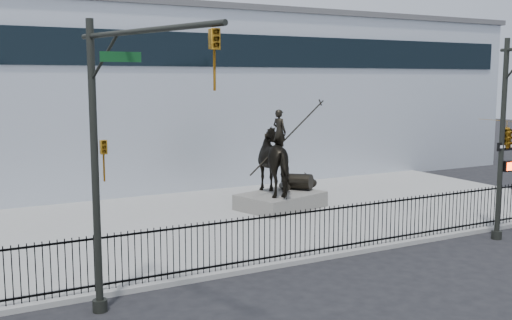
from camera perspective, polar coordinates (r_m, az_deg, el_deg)
name	(u,v)px	position (r m, az deg, el deg)	size (l,w,h in m)	color
ground	(339,270)	(18.17, 7.88, -10.38)	(120.00, 120.00, 0.00)	black
plaza	(234,219)	(23.93, -2.10, -5.67)	(30.00, 12.00, 0.15)	gray
building	(134,98)	(35.43, -11.52, 5.78)	(44.00, 14.00, 9.00)	#AFB4BE
picket_fence	(315,231)	(18.90, 5.68, -6.78)	(22.10, 0.10, 1.50)	black
statue_plinth	(281,201)	(25.56, 2.37, -3.89)	(3.45, 2.37, 0.65)	#56534E
equestrian_statue	(282,162)	(25.32, 2.49, -0.14)	(4.26, 3.28, 3.75)	black
traffic_signal_left	(114,151)	(13.82, -13.36, 0.88)	(1.52, 4.84, 7.00)	black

